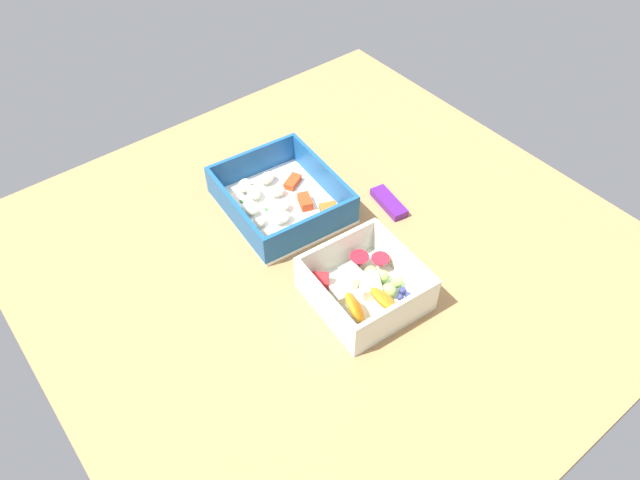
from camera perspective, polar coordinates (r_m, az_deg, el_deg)
name	(u,v)px	position (r cm, az deg, el deg)	size (l,w,h in cm)	color
table_surface	(330,256)	(85.73, 0.92, -1.54)	(80.00, 80.00, 2.00)	#9E7547
pasta_container	(280,201)	(90.18, -3.82, 3.75)	(19.38, 17.37, 5.30)	white
fruit_bowl	(366,287)	(78.40, 4.38, -4.52)	(14.49, 14.13, 5.66)	silver
candy_bar	(389,203)	(91.77, 6.55, 3.55)	(7.00, 2.40, 1.20)	#51197A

